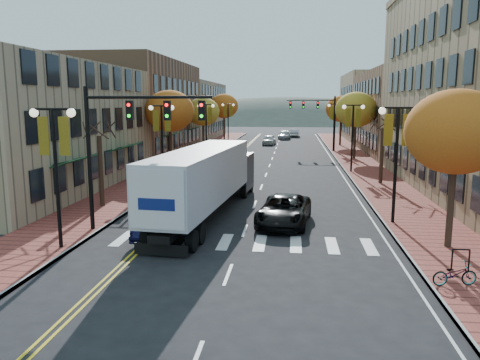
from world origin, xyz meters
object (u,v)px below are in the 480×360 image
(navy_sedan, at_px, (166,221))
(black_suv, at_px, (284,210))
(bicycle, at_px, (455,274))
(semi_truck, at_px, (208,176))

(navy_sedan, distance_m, black_suv, 6.17)
(navy_sedan, relative_size, bicycle, 2.98)
(bicycle, bearing_deg, navy_sedan, 54.68)
(black_suv, bearing_deg, semi_truck, 170.17)
(semi_truck, distance_m, bicycle, 13.82)
(black_suv, height_order, bicycle, black_suv)
(semi_truck, bearing_deg, black_suv, -11.21)
(bicycle, bearing_deg, black_suv, 25.55)
(navy_sedan, bearing_deg, black_suv, 34.70)
(black_suv, xyz_separation_m, bicycle, (5.90, -8.00, -0.19))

